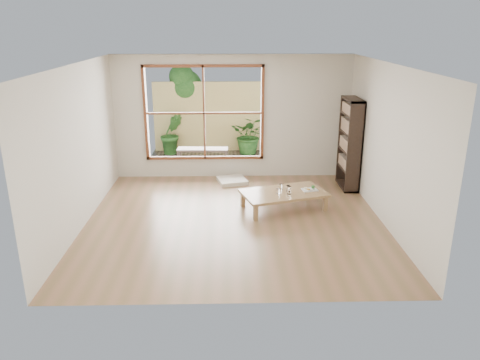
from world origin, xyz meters
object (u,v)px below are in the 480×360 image
object	(u,v)px
bookshelf	(350,144)
food_tray	(310,189)
low_table	(284,194)
garden_bench	(203,151)

from	to	relation	value
bookshelf	food_tray	xyz separation A→B (m)	(-0.95, -1.07, -0.57)
food_tray	low_table	bearing A→B (deg)	176.51
bookshelf	garden_bench	world-z (taller)	bookshelf
low_table	food_tray	distance (m)	0.50
low_table	food_tray	size ratio (longest dim) A/B	5.46
garden_bench	bookshelf	bearing A→B (deg)	-26.56
bookshelf	low_table	bearing A→B (deg)	-141.18
bookshelf	food_tray	world-z (taller)	bookshelf
low_table	garden_bench	distance (m)	3.22
low_table	bookshelf	bearing A→B (deg)	21.68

